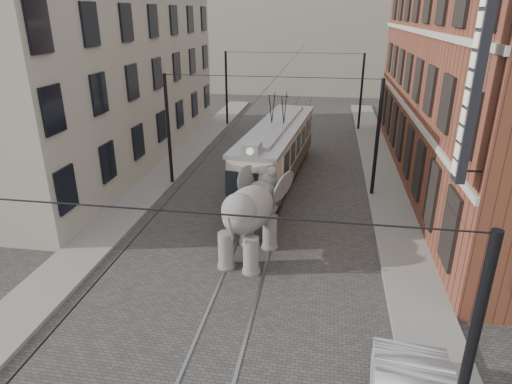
# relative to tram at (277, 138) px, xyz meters

# --- Properties ---
(ground) EXTENTS (120.00, 120.00, 0.00)m
(ground) POSITION_rel_tram_xyz_m (-0.04, -7.74, -2.39)
(ground) COLOR #403D3B
(tram_rails) EXTENTS (1.54, 80.00, 0.02)m
(tram_rails) POSITION_rel_tram_xyz_m (-0.04, -7.74, -2.37)
(tram_rails) COLOR slate
(tram_rails) RESTS_ON ground
(sidewalk_right) EXTENTS (2.00, 60.00, 0.15)m
(sidewalk_right) POSITION_rel_tram_xyz_m (5.96, -7.74, -2.31)
(sidewalk_right) COLOR slate
(sidewalk_right) RESTS_ON ground
(sidewalk_left) EXTENTS (2.00, 60.00, 0.15)m
(sidewalk_left) POSITION_rel_tram_xyz_m (-6.54, -7.74, -2.31)
(sidewalk_left) COLOR slate
(sidewalk_left) RESTS_ON ground
(brick_building) EXTENTS (8.00, 26.00, 12.00)m
(brick_building) POSITION_rel_tram_xyz_m (10.96, 1.26, 3.61)
(brick_building) COLOR brown
(brick_building) RESTS_ON ground
(stucco_building) EXTENTS (7.00, 24.00, 10.00)m
(stucco_building) POSITION_rel_tram_xyz_m (-11.04, 2.26, 2.61)
(stucco_building) COLOR gray
(stucco_building) RESTS_ON ground
(distant_block) EXTENTS (28.00, 10.00, 14.00)m
(distant_block) POSITION_rel_tram_xyz_m (-0.04, 32.26, 4.61)
(distant_block) COLOR gray
(distant_block) RESTS_ON ground
(catenary) EXTENTS (11.00, 30.20, 6.00)m
(catenary) POSITION_rel_tram_xyz_m (-0.24, -2.74, 0.61)
(catenary) COLOR black
(catenary) RESTS_ON ground
(tram) EXTENTS (3.57, 12.21, 4.77)m
(tram) POSITION_rel_tram_xyz_m (0.00, 0.00, 0.00)
(tram) COLOR beige
(tram) RESTS_ON ground
(elephant) EXTENTS (3.87, 5.62, 3.14)m
(elephant) POSITION_rel_tram_xyz_m (-0.05, -8.89, -0.82)
(elephant) COLOR slate
(elephant) RESTS_ON ground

